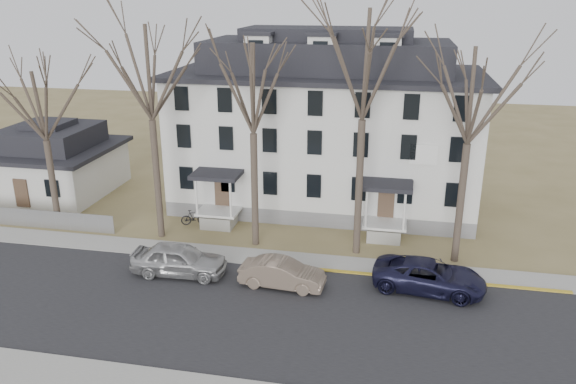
% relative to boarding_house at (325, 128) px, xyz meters
% --- Properties ---
extents(ground, '(120.00, 120.00, 0.00)m').
position_rel_boarding_house_xyz_m(ground, '(2.00, -17.95, -5.38)').
color(ground, olive).
rests_on(ground, ground).
extents(main_road, '(120.00, 10.00, 0.04)m').
position_rel_boarding_house_xyz_m(main_road, '(2.00, -15.95, -5.38)').
color(main_road, '#27272A').
rests_on(main_road, ground).
extents(far_sidewalk, '(120.00, 2.00, 0.08)m').
position_rel_boarding_house_xyz_m(far_sidewalk, '(2.00, -9.95, -5.38)').
color(far_sidewalk, '#A09F97').
rests_on(far_sidewalk, ground).
extents(yellow_curb, '(14.00, 0.25, 0.06)m').
position_rel_boarding_house_xyz_m(yellow_curb, '(7.00, -10.85, -5.38)').
color(yellow_curb, gold).
rests_on(yellow_curb, ground).
extents(boarding_house, '(20.80, 12.36, 12.05)m').
position_rel_boarding_house_xyz_m(boarding_house, '(0.00, 0.00, 0.00)').
color(boarding_house, slate).
rests_on(boarding_house, ground).
extents(small_house, '(8.70, 8.70, 5.00)m').
position_rel_boarding_house_xyz_m(small_house, '(-20.00, -1.96, -3.13)').
color(small_house, silver).
rests_on(small_house, ground).
extents(fence, '(14.00, 0.06, 1.20)m').
position_rel_boarding_house_xyz_m(fence, '(-19.00, -8.45, -5.38)').
color(fence, gray).
rests_on(fence, ground).
extents(tree_far_left, '(8.40, 8.40, 13.72)m').
position_rel_boarding_house_xyz_m(tree_far_left, '(-9.00, -8.15, 4.96)').
color(tree_far_left, '#473B31').
rests_on(tree_far_left, ground).
extents(tree_mid_left, '(7.80, 7.80, 12.74)m').
position_rel_boarding_house_xyz_m(tree_mid_left, '(-3.00, -8.15, 4.22)').
color(tree_mid_left, '#473B31').
rests_on(tree_mid_left, ground).
extents(tree_center, '(9.00, 9.00, 14.70)m').
position_rel_boarding_house_xyz_m(tree_center, '(3.00, -8.15, 5.71)').
color(tree_center, '#473B31').
rests_on(tree_center, ground).
extents(tree_mid_right, '(7.80, 7.80, 12.74)m').
position_rel_boarding_house_xyz_m(tree_mid_right, '(8.50, -8.15, 4.22)').
color(tree_mid_right, '#473B31').
rests_on(tree_mid_right, ground).
extents(tree_bungalow, '(6.60, 6.60, 10.78)m').
position_rel_boarding_house_xyz_m(tree_bungalow, '(-16.00, -8.15, 2.74)').
color(tree_bungalow, '#473B31').
rests_on(tree_bungalow, ground).
extents(car_silver, '(5.11, 2.20, 1.72)m').
position_rel_boarding_house_xyz_m(car_silver, '(-6.01, -12.70, -4.52)').
color(car_silver, '#A9A9A9').
rests_on(car_silver, ground).
extents(car_tan, '(4.43, 1.80, 1.43)m').
position_rel_boarding_house_xyz_m(car_tan, '(-0.39, -12.94, -4.66)').
color(car_tan, '#776555').
rests_on(car_tan, ground).
extents(car_navy, '(5.84, 3.25, 1.55)m').
position_rel_boarding_house_xyz_m(car_navy, '(6.92, -11.86, -4.61)').
color(car_navy, black).
rests_on(car_navy, ground).
extents(bicycle_left, '(1.98, 1.33, 0.98)m').
position_rel_boarding_house_xyz_m(bicycle_left, '(-6.14, -6.40, -4.89)').
color(bicycle_left, black).
rests_on(bicycle_left, ground).
extents(bicycle_right, '(1.75, 1.06, 1.02)m').
position_rel_boarding_house_xyz_m(bicycle_right, '(-7.60, -6.14, -4.87)').
color(bicycle_right, black).
rests_on(bicycle_right, ground).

